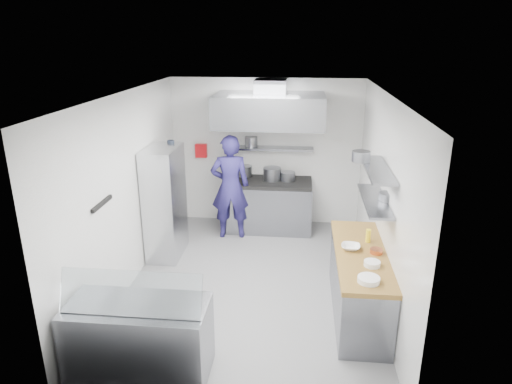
# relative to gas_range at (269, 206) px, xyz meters

# --- Properties ---
(floor) EXTENTS (5.00, 5.00, 0.00)m
(floor) POSITION_rel_gas_range_xyz_m (-0.10, -2.10, -0.45)
(floor) COLOR slate
(floor) RESTS_ON ground
(ceiling) EXTENTS (5.00, 5.00, 0.00)m
(ceiling) POSITION_rel_gas_range_xyz_m (-0.10, -2.10, 2.35)
(ceiling) COLOR silver
(ceiling) RESTS_ON wall_back
(wall_back) EXTENTS (3.60, 2.80, 0.02)m
(wall_back) POSITION_rel_gas_range_xyz_m (-0.10, 0.40, 0.95)
(wall_back) COLOR white
(wall_back) RESTS_ON floor
(wall_front) EXTENTS (3.60, 2.80, 0.02)m
(wall_front) POSITION_rel_gas_range_xyz_m (-0.10, -4.60, 0.95)
(wall_front) COLOR white
(wall_front) RESTS_ON floor
(wall_left) EXTENTS (2.80, 5.00, 0.02)m
(wall_left) POSITION_rel_gas_range_xyz_m (-1.90, -2.10, 0.95)
(wall_left) COLOR white
(wall_left) RESTS_ON floor
(wall_right) EXTENTS (2.80, 5.00, 0.02)m
(wall_right) POSITION_rel_gas_range_xyz_m (1.70, -2.10, 0.95)
(wall_right) COLOR white
(wall_right) RESTS_ON floor
(gas_range) EXTENTS (1.60, 0.80, 0.90)m
(gas_range) POSITION_rel_gas_range_xyz_m (0.00, 0.00, 0.00)
(gas_range) COLOR gray
(gas_range) RESTS_ON floor
(cooktop) EXTENTS (1.57, 0.78, 0.06)m
(cooktop) POSITION_rel_gas_range_xyz_m (0.00, 0.00, 0.48)
(cooktop) COLOR black
(cooktop) RESTS_ON gas_range
(stock_pot_left) EXTENTS (0.29, 0.29, 0.20)m
(stock_pot_left) POSITION_rel_gas_range_xyz_m (-0.50, 0.28, 0.61)
(stock_pot_left) COLOR slate
(stock_pot_left) RESTS_ON cooktop
(stock_pot_mid) EXTENTS (0.33, 0.33, 0.24)m
(stock_pot_mid) POSITION_rel_gas_range_xyz_m (0.04, 0.06, 0.63)
(stock_pot_mid) COLOR slate
(stock_pot_mid) RESTS_ON cooktop
(stock_pot_right) EXTENTS (0.28, 0.28, 0.16)m
(stock_pot_right) POSITION_rel_gas_range_xyz_m (0.34, 0.07, 0.59)
(stock_pot_right) COLOR slate
(stock_pot_right) RESTS_ON cooktop
(over_range_shelf) EXTENTS (1.60, 0.30, 0.04)m
(over_range_shelf) POSITION_rel_gas_range_xyz_m (0.00, 0.24, 1.07)
(over_range_shelf) COLOR gray
(over_range_shelf) RESTS_ON wall_back
(shelf_pot_a) EXTENTS (0.23, 0.23, 0.18)m
(shelf_pot_a) POSITION_rel_gas_range_xyz_m (-0.38, 0.32, 1.18)
(shelf_pot_a) COLOR slate
(shelf_pot_a) RESTS_ON over_range_shelf
(extractor_hood) EXTENTS (1.90, 1.15, 0.55)m
(extractor_hood) POSITION_rel_gas_range_xyz_m (0.00, -0.18, 1.85)
(extractor_hood) COLOR gray
(extractor_hood) RESTS_ON wall_back
(hood_duct) EXTENTS (0.55, 0.55, 0.24)m
(hood_duct) POSITION_rel_gas_range_xyz_m (0.00, 0.05, 2.23)
(hood_duct) COLOR slate
(hood_duct) RESTS_ON extractor_hood
(red_firebox) EXTENTS (0.22, 0.10, 0.26)m
(red_firebox) POSITION_rel_gas_range_xyz_m (-1.35, 0.34, 0.97)
(red_firebox) COLOR red
(red_firebox) RESTS_ON wall_back
(chef) EXTENTS (0.75, 0.55, 1.91)m
(chef) POSITION_rel_gas_range_xyz_m (-0.67, -0.42, 0.50)
(chef) COLOR navy
(chef) RESTS_ON floor
(wire_rack) EXTENTS (0.50, 0.90, 1.85)m
(wire_rack) POSITION_rel_gas_range_xyz_m (-1.63, -1.25, 0.48)
(wire_rack) COLOR silver
(wire_rack) RESTS_ON floor
(rack_bin_a) EXTENTS (0.15, 0.18, 0.16)m
(rack_bin_a) POSITION_rel_gas_range_xyz_m (-1.63, -1.03, 0.35)
(rack_bin_a) COLOR white
(rack_bin_a) RESTS_ON wire_rack
(rack_bin_b) EXTENTS (0.13, 0.17, 0.15)m
(rack_bin_b) POSITION_rel_gas_range_xyz_m (-1.63, -0.79, 0.85)
(rack_bin_b) COLOR yellow
(rack_bin_b) RESTS_ON wire_rack
(rack_jar) EXTENTS (0.12, 0.12, 0.18)m
(rack_jar) POSITION_rel_gas_range_xyz_m (-1.58, -0.88, 1.35)
(rack_jar) COLOR black
(rack_jar) RESTS_ON wire_rack
(knife_strip) EXTENTS (0.04, 0.55, 0.05)m
(knife_strip) POSITION_rel_gas_range_xyz_m (-1.88, -3.00, 1.10)
(knife_strip) COLOR black
(knife_strip) RESTS_ON wall_left
(prep_counter_base) EXTENTS (0.62, 2.00, 0.84)m
(prep_counter_base) POSITION_rel_gas_range_xyz_m (1.38, -2.70, -0.03)
(prep_counter_base) COLOR gray
(prep_counter_base) RESTS_ON floor
(prep_counter_top) EXTENTS (0.65, 2.04, 0.06)m
(prep_counter_top) POSITION_rel_gas_range_xyz_m (1.38, -2.70, 0.42)
(prep_counter_top) COLOR brown
(prep_counter_top) RESTS_ON prep_counter_base
(plate_stack_a) EXTENTS (0.25, 0.25, 0.06)m
(plate_stack_a) POSITION_rel_gas_range_xyz_m (1.37, -3.46, 0.48)
(plate_stack_a) COLOR white
(plate_stack_a) RESTS_ON prep_counter_top
(plate_stack_b) EXTENTS (0.20, 0.20, 0.06)m
(plate_stack_b) POSITION_rel_gas_range_xyz_m (1.46, -3.07, 0.48)
(plate_stack_b) COLOR white
(plate_stack_b) RESTS_ON prep_counter_top
(copper_pan) EXTENTS (0.16, 0.16, 0.06)m
(copper_pan) POSITION_rel_gas_range_xyz_m (1.56, -2.72, 0.48)
(copper_pan) COLOR #D46A3B
(copper_pan) RESTS_ON prep_counter_top
(squeeze_bottle) EXTENTS (0.07, 0.07, 0.18)m
(squeeze_bottle) POSITION_rel_gas_range_xyz_m (1.50, -2.39, 0.54)
(squeeze_bottle) COLOR yellow
(squeeze_bottle) RESTS_ON prep_counter_top
(mixing_bowl) EXTENTS (0.27, 0.27, 0.06)m
(mixing_bowl) POSITION_rel_gas_range_xyz_m (1.25, -2.63, 0.48)
(mixing_bowl) COLOR white
(mixing_bowl) RESTS_ON prep_counter_top
(wall_shelf_lower) EXTENTS (0.30, 1.30, 0.04)m
(wall_shelf_lower) POSITION_rel_gas_range_xyz_m (1.54, -2.40, 1.05)
(wall_shelf_lower) COLOR gray
(wall_shelf_lower) RESTS_ON wall_right
(wall_shelf_upper) EXTENTS (0.30, 1.30, 0.04)m
(wall_shelf_upper) POSITION_rel_gas_range_xyz_m (1.54, -2.40, 1.47)
(wall_shelf_upper) COLOR gray
(wall_shelf_upper) RESTS_ON wall_right
(shelf_pot_c) EXTENTS (0.23, 0.23, 0.10)m
(shelf_pot_c) POSITION_rel_gas_range_xyz_m (1.70, -2.43, 1.12)
(shelf_pot_c) COLOR slate
(shelf_pot_c) RESTS_ON wall_shelf_lower
(shelf_pot_d) EXTENTS (0.24, 0.24, 0.14)m
(shelf_pot_d) POSITION_rel_gas_range_xyz_m (1.36, -2.11, 1.56)
(shelf_pot_d) COLOR slate
(shelf_pot_d) RESTS_ON wall_shelf_upper
(display_case) EXTENTS (1.50, 0.70, 0.85)m
(display_case) POSITION_rel_gas_range_xyz_m (-1.10, -4.10, -0.03)
(display_case) COLOR gray
(display_case) RESTS_ON floor
(display_glass) EXTENTS (1.47, 0.19, 0.42)m
(display_glass) POSITION_rel_gas_range_xyz_m (-1.10, -4.22, 0.62)
(display_glass) COLOR silver
(display_glass) RESTS_ON display_case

